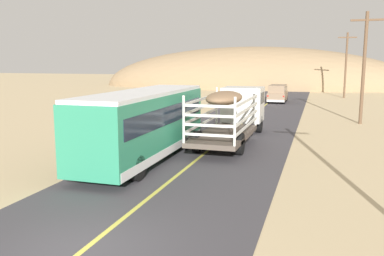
{
  "coord_description": "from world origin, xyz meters",
  "views": [
    {
      "loc": [
        5.32,
        -8.11,
        4.59
      ],
      "look_at": [
        0.0,
        8.95,
        1.64
      ],
      "focal_mm": 38.17,
      "sensor_mm": 36.0,
      "label": 1
    }
  ],
  "objects_px": {
    "livestock_truck": "(236,108)",
    "car_far": "(278,93)",
    "power_pole_mid": "(364,65)",
    "power_pole_far": "(346,63)",
    "bus": "(145,123)"
  },
  "relations": [
    {
      "from": "livestock_truck",
      "to": "car_far",
      "type": "height_order",
      "value": "livestock_truck"
    },
    {
      "from": "power_pole_mid",
      "to": "power_pole_far",
      "type": "height_order",
      "value": "power_pole_mid"
    },
    {
      "from": "livestock_truck",
      "to": "power_pole_mid",
      "type": "distance_m",
      "value": 11.54
    },
    {
      "from": "power_pole_far",
      "to": "livestock_truck",
      "type": "bearing_deg",
      "value": -104.13
    },
    {
      "from": "power_pole_far",
      "to": "car_far",
      "type": "bearing_deg",
      "value": -132.07
    },
    {
      "from": "bus",
      "to": "car_far",
      "type": "relative_size",
      "value": 2.16
    },
    {
      "from": "power_pole_far",
      "to": "bus",
      "type": "bearing_deg",
      "value": -105.93
    },
    {
      "from": "livestock_truck",
      "to": "car_far",
      "type": "bearing_deg",
      "value": 89.28
    },
    {
      "from": "bus",
      "to": "car_far",
      "type": "height_order",
      "value": "bus"
    },
    {
      "from": "bus",
      "to": "car_far",
      "type": "bearing_deg",
      "value": 83.64
    },
    {
      "from": "livestock_truck",
      "to": "power_pole_far",
      "type": "height_order",
      "value": "power_pole_far"
    },
    {
      "from": "car_far",
      "to": "power_pole_mid",
      "type": "bearing_deg",
      "value": -62.26
    },
    {
      "from": "bus",
      "to": "power_pole_mid",
      "type": "height_order",
      "value": "power_pole_mid"
    },
    {
      "from": "power_pole_mid",
      "to": "power_pole_far",
      "type": "xyz_separation_m",
      "value": [
        -0.0,
        22.27,
        -0.02
      ]
    },
    {
      "from": "bus",
      "to": "livestock_truck",
      "type": "bearing_deg",
      "value": 66.4
    }
  ]
}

